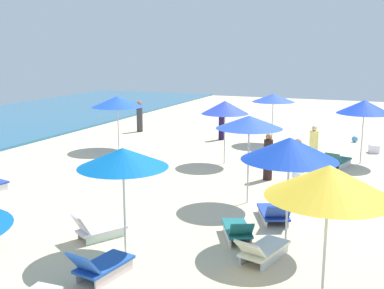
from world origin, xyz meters
TOP-DOWN VIEW (x-y plane):
  - umbrella_0 at (4.23, 12.57)m, footprint 2.34×2.34m
  - umbrella_1 at (-0.95, 4.96)m, footprint 1.97×1.97m
  - lounge_chair_1_0 at (-2.18, 3.87)m, footprint 1.64×1.21m
  - umbrella_3 at (8.29, 6.31)m, footprint 2.07×2.07m
  - umbrella_4 at (3.47, 7.17)m, footprint 1.90×1.90m
  - umbrella_5 at (5.55, 2.05)m, footprint 2.16×2.16m
  - lounge_chair_5_0 at (4.57, 2.85)m, footprint 1.50×0.95m
  - umbrella_6 at (-6.74, 2.07)m, footprint 2.01×2.01m
  - umbrella_8 at (-5.42, 6.57)m, footprint 2.02×2.02m
  - lounge_chair_8_0 at (-4.99, 7.61)m, footprint 1.38×1.13m
  - lounge_chair_8_1 at (-6.70, 6.40)m, footprint 1.47×0.83m
  - umbrella_9 at (-3.67, 3.26)m, footprint 2.21×2.21m
  - lounge_chair_9_0 at (-3.80, 4.40)m, footprint 1.51×1.13m
  - lounge_chair_9_1 at (-4.64, 3.59)m, footprint 1.65×0.97m
  - beachgoer_0 at (3.99, 3.73)m, footprint 0.45×0.45m
  - beachgoer_2 at (1.78, 4.99)m, footprint 0.35×0.35m
  - beachgoer_3 at (8.76, 13.93)m, footprint 0.37×0.37m
  - beachgoer_5 at (1.04, 3.85)m, footprint 0.37×0.37m
  - beachgoer_6 at (8.27, 8.91)m, footprint 0.44×0.44m
  - beach_ball_0 at (10.17, 2.55)m, footprint 0.30×0.30m
  - cooler_box_1 at (7.92, 1.60)m, footprint 0.54×0.50m

SIDE VIEW (x-z plane):
  - beach_ball_0 at x=10.17m, z-range 0.00..0.30m
  - cooler_box_1 at x=7.92m, z-range 0.00..0.36m
  - lounge_chair_1_0 at x=-2.18m, z-range -0.10..0.56m
  - lounge_chair_8_0 at x=-4.99m, z-range -0.11..0.58m
  - lounge_chair_9_1 at x=-4.64m, z-range -0.09..0.58m
  - lounge_chair_5_0 at x=4.57m, z-range -0.08..0.59m
  - lounge_chair_9_0 at x=-3.80m, z-range -0.07..0.60m
  - lounge_chair_8_1 at x=-6.70m, z-range -0.10..0.65m
  - beachgoer_2 at x=1.78m, z-range -0.05..1.62m
  - beachgoer_0 at x=3.99m, z-range -0.06..1.64m
  - beachgoer_6 at x=8.27m, z-range -0.04..1.64m
  - beachgoer_3 at x=8.76m, z-range -0.05..1.68m
  - beachgoer_5 at x=1.04m, z-range -0.02..1.67m
  - umbrella_0 at x=4.23m, z-range 0.98..3.45m
  - umbrella_8 at x=-5.42m, z-range 1.00..3.45m
  - umbrella_3 at x=8.29m, z-range 1.02..3.46m
  - umbrella_4 at x=3.47m, z-range 1.01..3.57m
  - umbrella_5 at x=5.55m, z-range 1.02..3.60m
  - umbrella_9 at x=-3.67m, z-range 1.04..3.65m
  - umbrella_1 at x=-0.95m, z-range 1.13..3.79m
  - umbrella_6 at x=-6.74m, z-range 1.13..3.93m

